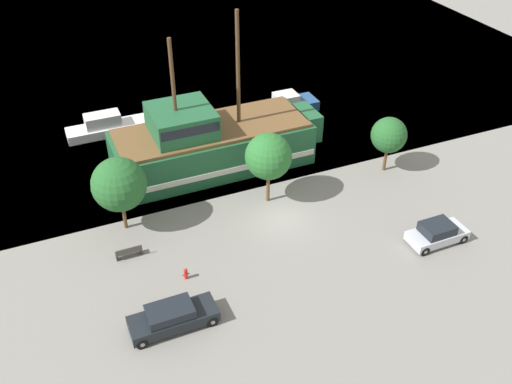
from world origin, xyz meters
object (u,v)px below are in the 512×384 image
Objects in this scene: moored_boat_dockside at (289,104)px; parked_car_curb_front at (437,233)px; parked_car_curb_mid at (172,317)px; bench_promenade_east at (129,252)px; pirate_ship at (211,143)px; moored_boat_outer at (108,126)px; fire_hydrant at (186,273)px.

moored_boat_dockside is 1.29× the size of parked_car_curb_front.
parked_car_curb_front is at bearing 0.57° from parked_car_curb_mid.
bench_promenade_east is (-17.88, -14.01, -0.20)m from moored_boat_dockside.
parked_car_curb_mid reaches higher than parked_car_curb_front.
moored_boat_dockside is 22.72m from bench_promenade_east.
parked_car_curb_mid is 6.60m from bench_promenade_east.
pirate_ship is at bearing 63.03° from parked_car_curb_mid.
parked_car_curb_front is (0.78, -20.36, 0.07)m from moored_boat_dockside.
moored_boat_outer is at bearing 171.76° from moored_boat_dockside.
bench_promenade_east is at bearing -136.21° from pirate_ship.
fire_hydrant is at bearing -87.88° from moored_boat_outer.
parked_car_curb_front is at bearing -11.13° from fire_hydrant.
moored_boat_outer reaches higher than parked_car_curb_front.
parked_car_curb_mid reaches higher than fire_hydrant.
fire_hydrant is 4.20m from bench_promenade_east.
moored_boat_outer is 22.86m from parked_car_curb_mid.
moored_boat_dockside is 0.69× the size of moored_boat_outer.
moored_boat_outer is at bearing 127.27° from pirate_ship.
moored_boat_outer is (-15.90, 2.30, 0.04)m from moored_boat_dockside.
parked_car_curb_front is at bearing -54.19° from pirate_ship.
moored_boat_dockside reaches higher than parked_car_curb_front.
moored_boat_outer reaches higher than parked_car_curb_mid.
pirate_ship is 3.36× the size of parked_car_curb_mid.
moored_boat_dockside is at bearing 50.48° from parked_car_curb_mid.
parked_car_curb_mid is at bearing -129.52° from moored_boat_dockside.
moored_boat_dockside reaches higher than fire_hydrant.
parked_car_curb_front is 2.35× the size of bench_promenade_east.
moored_boat_dockside is at bearing 92.19° from parked_car_curb_front.
moored_boat_dockside is at bearing 48.61° from fire_hydrant.
pirate_ship reaches higher than parked_car_curb_front.
moored_boat_dockside reaches higher than bench_promenade_east.
parked_car_curb_front is (10.34, -14.33, -1.34)m from pirate_ship.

